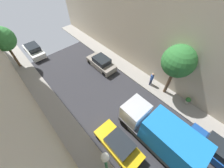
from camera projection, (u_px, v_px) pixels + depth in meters
The scene contains 13 objects.
ground at pixel (139, 127), 12.71m from camera, with size 32.00×32.00×0.00m, color #2D2D33.
sidewalk_left at pixel (96, 168), 10.45m from camera, with size 2.00×44.00×0.15m, color gray.
sidewalk_right at pixel (169, 97), 14.87m from camera, with size 2.00×44.00×0.15m, color gray.
parked_car_left_2 at pixel (119, 145), 10.96m from camera, with size 1.78×4.20×1.57m.
parked_car_left_3 at pixel (34, 50), 19.47m from camera, with size 1.78×4.20×1.57m.
parked_car_right_2 at pixel (215, 149), 10.73m from camera, with size 1.78×4.20×1.57m.
parked_car_right_3 at pixel (101, 63), 17.64m from camera, with size 1.78×4.20×1.57m.
delivery_truck at pixel (161, 134), 10.46m from camera, with size 2.26×6.60×3.38m.
pedestrian at pixel (152, 79), 15.31m from camera, with size 0.40×0.36×1.72m.
street_tree_1 at pixel (178, 62), 12.06m from camera, with size 2.98×2.98×5.81m.
street_tree_2 at pixel (3, 39), 15.19m from camera, with size 2.71×2.71×5.29m.
potted_plant_2 at pixel (188, 100), 13.95m from camera, with size 0.50×0.50×0.79m.
lamp_post at pixel (106, 164), 7.62m from camera, with size 0.44×0.44×5.06m.
Camera 1 is at (-5.44, -2.28, 12.21)m, focal length 21.80 mm.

